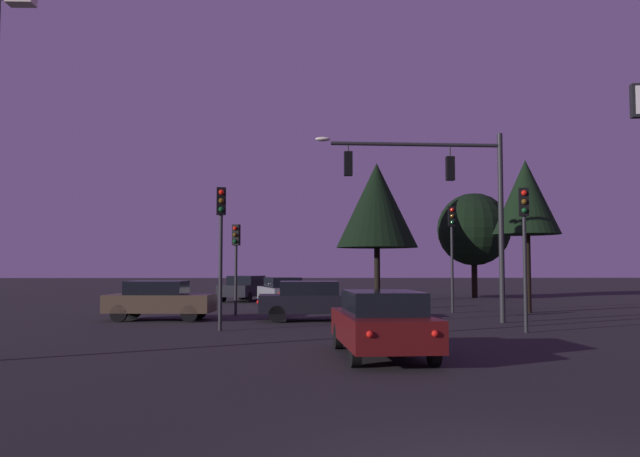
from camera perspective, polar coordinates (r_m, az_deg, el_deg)
ground_plane at (r=30.73m, az=2.26°, el=-7.30°), size 168.00×168.00×0.00m
traffic_signal_mast_arm at (r=24.21m, az=11.39°, el=3.45°), size 7.06×0.61×7.09m
traffic_light_corner_left at (r=29.40m, az=11.73°, el=-0.82°), size 0.31×0.36×4.81m
traffic_light_corner_right at (r=21.28m, az=17.83°, el=-0.14°), size 0.35×0.38×4.59m
traffic_light_median at (r=21.05m, az=-8.86°, el=-0.08°), size 0.34×0.37×4.68m
traffic_light_far_side at (r=27.52m, az=-7.54°, el=-1.96°), size 0.36×0.38×3.89m
car_nearside_lane at (r=14.97m, az=5.56°, el=-8.35°), size 2.15×4.64×1.52m
car_crossing_left at (r=25.67m, az=-14.17°, el=-6.20°), size 4.22×2.12×1.52m
car_crossing_right at (r=24.62m, az=-0.73°, el=-6.42°), size 4.19×1.91×1.52m
car_far_lane at (r=38.72m, az=-6.69°, el=-5.30°), size 3.09×4.40×1.52m
car_parked_lot at (r=33.42m, az=-3.44°, el=-5.62°), size 2.83×4.71×1.52m
tree_behind_sign at (r=43.76m, az=13.61°, el=-0.08°), size 4.84×4.84×6.98m
tree_left_far at (r=30.48m, az=17.95°, el=2.62°), size 3.04×3.04×6.95m
tree_center_horizon at (r=38.83m, az=5.11°, el=2.07°), size 4.93×4.93×8.38m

